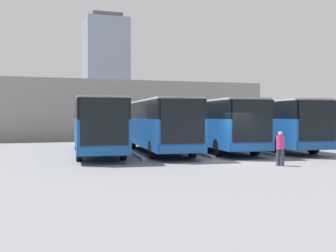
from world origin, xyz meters
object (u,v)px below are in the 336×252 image
(bus_1, at_px, (216,123))
(pedestrian, at_px, (280,147))
(bus_0, at_px, (269,123))
(bus_2, at_px, (159,123))
(bus_3, at_px, (97,124))

(bus_1, distance_m, pedestrian, 8.50)
(pedestrian, bearing_deg, bus_0, -66.41)
(bus_0, distance_m, pedestrian, 9.39)
(bus_0, relative_size, bus_2, 1.00)
(bus_0, bearing_deg, bus_1, 1.93)
(bus_2, relative_size, bus_3, 1.00)
(bus_3, distance_m, pedestrian, 11.19)
(bus_1, relative_size, bus_2, 1.00)
(bus_2, xyz_separation_m, bus_3, (3.91, -0.10, 0.00))
(pedestrian, bearing_deg, bus_3, 2.86)
(bus_1, xyz_separation_m, bus_3, (7.82, -0.17, 0.00))
(bus_0, height_order, bus_3, same)
(bus_1, bearing_deg, pedestrian, 91.46)
(pedestrian, bearing_deg, bus_1, -41.58)
(bus_2, height_order, bus_3, same)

